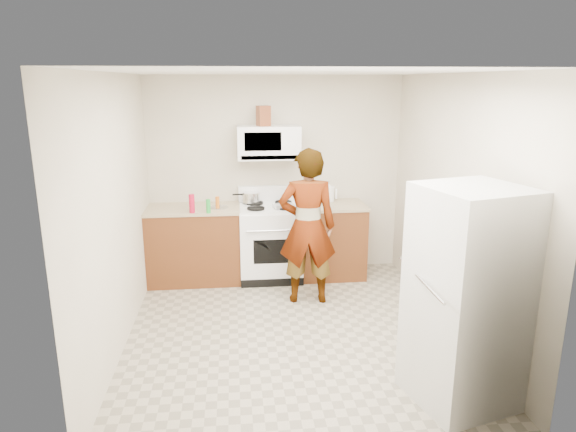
{
  "coord_description": "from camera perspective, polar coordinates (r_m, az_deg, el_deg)",
  "views": [
    {
      "loc": [
        -0.54,
        -4.65,
        2.43
      ],
      "look_at": [
        0.02,
        0.55,
        1.04
      ],
      "focal_mm": 32.0,
      "sensor_mm": 36.0,
      "label": 1
    }
  ],
  "objects": [
    {
      "name": "right_wall",
      "position": [
        5.24,
        17.95,
        1.11
      ],
      "size": [
        0.02,
        3.6,
        2.5
      ],
      "primitive_type": "cube",
      "color": "beige",
      "rests_on": "floor"
    },
    {
      "name": "bottle_spray",
      "position": [
        6.06,
        -10.64,
        1.37
      ],
      "size": [
        0.08,
        0.08,
        0.22
      ],
      "primitive_type": "cylinder",
      "rotation": [
        0.0,
        0.0,
        -0.31
      ],
      "color": "#B30D2E",
      "rests_on": "counter_left"
    },
    {
      "name": "cabinet_right",
      "position": [
        6.56,
        4.83,
        -2.78
      ],
      "size": [
        0.8,
        0.62,
        0.9
      ],
      "primitive_type": "cube",
      "color": "#5F2D16",
      "rests_on": "floor"
    },
    {
      "name": "tray",
      "position": [
        6.21,
        -0.46,
        1.09
      ],
      "size": [
        0.27,
        0.2,
        0.05
      ],
      "primitive_type": "cube",
      "rotation": [
        0.0,
        0.0,
        0.17
      ],
      "color": "white",
      "rests_on": "gas_range"
    },
    {
      "name": "broom",
      "position": [
        6.29,
        13.72,
        -2.74
      ],
      "size": [
        0.18,
        0.2,
        1.14
      ],
      "primitive_type": "cylinder",
      "rotation": [
        0.14,
        -0.14,
        0.05
      ],
      "color": "white",
      "rests_on": "floor"
    },
    {
      "name": "cabinet_left",
      "position": [
        6.47,
        -10.34,
        -3.24
      ],
      "size": [
        1.12,
        0.62,
        0.9
      ],
      "primitive_type": "cube",
      "color": "#5F2D16",
      "rests_on": "floor"
    },
    {
      "name": "back_wall",
      "position": [
        6.56,
        -1.38,
        4.48
      ],
      "size": [
        3.2,
        0.02,
        2.5
      ],
      "primitive_type": "cube",
      "color": "beige",
      "rests_on": "floor"
    },
    {
      "name": "bottle_green_cap",
      "position": [
        6.02,
        -8.85,
        1.09
      ],
      "size": [
        0.06,
        0.06,
        0.16
      ],
      "primitive_type": "cylinder",
      "rotation": [
        0.0,
        0.0,
        -0.25
      ],
      "color": "green",
      "rests_on": "counter_left"
    },
    {
      "name": "counter_left",
      "position": [
        6.34,
        -10.54,
        0.78
      ],
      "size": [
        1.14,
        0.64,
        0.03
      ],
      "primitive_type": "cube",
      "color": "tan",
      "rests_on": "cabinet_left"
    },
    {
      "name": "pot_lid",
      "position": [
        6.27,
        -7.66,
        0.96
      ],
      "size": [
        0.25,
        0.25,
        0.01
      ],
      "primitive_type": "cylinder",
      "rotation": [
        0.0,
        0.0,
        0.11
      ],
      "color": "silver",
      "rests_on": "counter_left"
    },
    {
      "name": "person",
      "position": [
        5.65,
        2.16,
        -1.19
      ],
      "size": [
        0.67,
        0.47,
        1.74
      ],
      "primitive_type": "imported",
      "rotation": [
        0.0,
        0.0,
        3.06
      ],
      "color": "tan",
      "rests_on": "floor"
    },
    {
      "name": "kettle",
      "position": [
        6.57,
        4.47,
        2.47
      ],
      "size": [
        0.2,
        0.2,
        0.19
      ],
      "primitive_type": "cylinder",
      "rotation": [
        0.0,
        0.0,
        0.4
      ],
      "color": "white",
      "rests_on": "counter_right"
    },
    {
      "name": "bottle_hot_sauce",
      "position": [
        6.21,
        -7.84,
        1.48
      ],
      "size": [
        0.06,
        0.06,
        0.15
      ],
      "primitive_type": "cylinder",
      "rotation": [
        0.0,
        0.0,
        -0.39
      ],
      "color": "#CC6416",
      "rests_on": "counter_left"
    },
    {
      "name": "gas_range",
      "position": [
        6.44,
        -1.99,
        -2.74
      ],
      "size": [
        0.76,
        0.65,
        1.13
      ],
      "color": "white",
      "rests_on": "floor"
    },
    {
      "name": "fridge",
      "position": [
        4.12,
        19.17,
        -8.56
      ],
      "size": [
        0.86,
        0.86,
        1.7
      ],
      "primitive_type": "cube",
      "rotation": [
        0.0,
        0.0,
        0.26
      ],
      "color": "beige",
      "rests_on": "floor"
    },
    {
      "name": "jug",
      "position": [
        6.23,
        -2.75,
        11.05
      ],
      "size": [
        0.18,
        0.18,
        0.24
      ],
      "primitive_type": "cube",
      "rotation": [
        0.0,
        0.0,
        0.31
      ],
      "color": "brown",
      "rests_on": "microwave"
    },
    {
      "name": "counter_right",
      "position": [
        6.43,
        4.91,
        1.19
      ],
      "size": [
        0.82,
        0.64,
        0.03
      ],
      "primitive_type": "cube",
      "color": "tan",
      "rests_on": "cabinet_right"
    },
    {
      "name": "saucepan",
      "position": [
        6.45,
        -4.11,
        2.1
      ],
      "size": [
        0.28,
        0.28,
        0.12
      ],
      "primitive_type": "cylinder",
      "rotation": [
        0.0,
        0.0,
        -0.42
      ],
      "color": "silver",
      "rests_on": "gas_range"
    },
    {
      "name": "floor",
      "position": [
        5.27,
        0.39,
        -12.61
      ],
      "size": [
        3.6,
        3.6,
        0.0
      ],
      "primitive_type": "plane",
      "color": "gray",
      "rests_on": "ground"
    },
    {
      "name": "microwave",
      "position": [
        6.31,
        -2.18,
        8.19
      ],
      "size": [
        0.76,
        0.38,
        0.4
      ],
      "primitive_type": "cube",
      "color": "white",
      "rests_on": "back_wall"
    }
  ]
}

